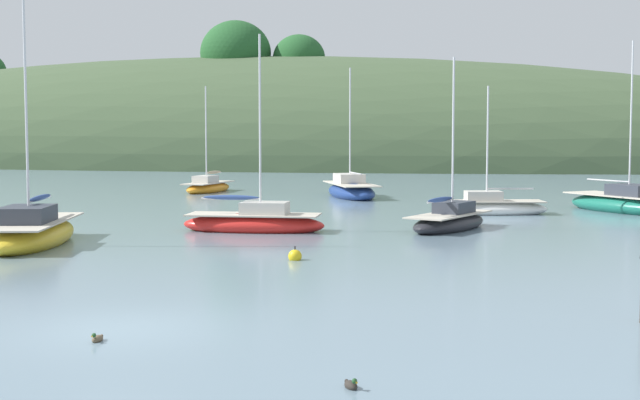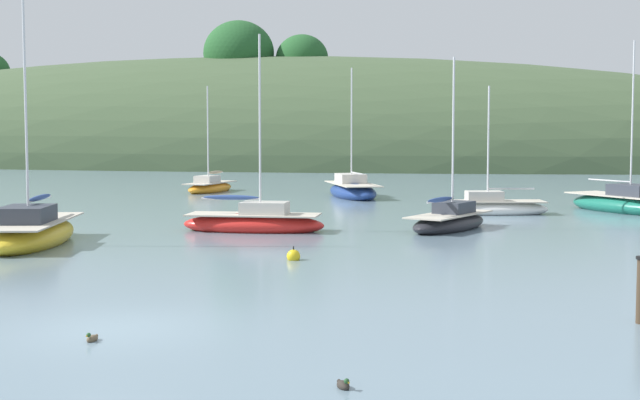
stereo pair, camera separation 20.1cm
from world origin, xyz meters
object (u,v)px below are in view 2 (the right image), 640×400
(duck_lone_left, at_px, (92,339))
(mooring_buoy_inner, at_px, (293,256))
(sailboat_orange_cutter, at_px, (210,187))
(sailboat_white_near, at_px, (31,233))
(sailboat_blue_center, at_px, (352,190))
(sailboat_navy_dinghy, at_px, (492,207))
(sailboat_cream_ketch, at_px, (254,222))
(sailboat_red_portside, at_px, (626,204))
(sailboat_teal_outer, at_px, (450,221))
(duck_straggler, at_px, (343,385))

(duck_lone_left, bearing_deg, mooring_buoy_inner, 84.25)
(sailboat_orange_cutter, distance_m, sailboat_white_near, 28.16)
(sailboat_white_near, relative_size, sailboat_blue_center, 1.21)
(sailboat_white_near, relative_size, sailboat_navy_dinghy, 1.53)
(sailboat_cream_ketch, distance_m, sailboat_red_portside, 20.28)
(sailboat_blue_center, height_order, mooring_buoy_inner, sailboat_blue_center)
(sailboat_orange_cutter, xyz_separation_m, sailboat_cream_ketch, (9.69, -22.02, 0.03))
(sailboat_red_portside, distance_m, mooring_buoy_inner, 23.65)
(sailboat_white_near, xyz_separation_m, sailboat_teal_outer, (14.52, 8.33, -0.08))
(sailboat_red_portside, xyz_separation_m, mooring_buoy_inner, (-12.40, -20.14, -0.30))
(sailboat_cream_ketch, bearing_deg, duck_straggler, -69.79)
(sailboat_navy_dinghy, distance_m, sailboat_teal_outer, 7.58)
(sailboat_red_portside, bearing_deg, sailboat_navy_dinghy, -157.87)
(sailboat_red_portside, bearing_deg, mooring_buoy_inner, -121.63)
(sailboat_blue_center, height_order, sailboat_teal_outer, sailboat_blue_center)
(sailboat_cream_ketch, relative_size, sailboat_white_near, 0.83)
(sailboat_orange_cutter, relative_size, duck_straggler, 18.48)
(sailboat_white_near, distance_m, sailboat_teal_outer, 16.74)
(sailboat_navy_dinghy, xyz_separation_m, duck_lone_left, (-6.96, -29.12, -0.29))
(sailboat_red_portside, bearing_deg, sailboat_teal_outer, -128.90)
(sailboat_orange_cutter, xyz_separation_m, sailboat_navy_dinghy, (19.07, -12.25, -0.01))
(sailboat_orange_cutter, xyz_separation_m, sailboat_teal_outer, (17.53, -19.67, 0.01))
(sailboat_red_portside, xyz_separation_m, sailboat_blue_center, (-15.44, 6.98, 0.00))
(sailboat_orange_cutter, distance_m, sailboat_teal_outer, 26.35)
(sailboat_cream_ketch, bearing_deg, sailboat_blue_center, 88.34)
(sailboat_teal_outer, xyz_separation_m, mooring_buoy_inner, (-4.24, -10.02, -0.23))
(sailboat_teal_outer, bearing_deg, sailboat_red_portside, 51.10)
(sailboat_white_near, xyz_separation_m, mooring_buoy_inner, (10.27, -1.69, -0.32))
(mooring_buoy_inner, bearing_deg, sailboat_blue_center, 96.39)
(sailboat_teal_outer, height_order, duck_straggler, sailboat_teal_outer)
(sailboat_navy_dinghy, xyz_separation_m, mooring_buoy_inner, (-5.78, -17.44, -0.22))
(sailboat_cream_ketch, xyz_separation_m, sailboat_white_near, (-6.67, -5.98, 0.07))
(sailboat_orange_cutter, height_order, duck_lone_left, sailboat_orange_cutter)
(sailboat_red_portside, relative_size, duck_lone_left, 20.99)
(sailboat_white_near, bearing_deg, mooring_buoy_inner, -9.37)
(sailboat_teal_outer, relative_size, duck_lone_left, 17.48)
(sailboat_navy_dinghy, bearing_deg, sailboat_teal_outer, -101.69)
(sailboat_orange_cutter, relative_size, mooring_buoy_inner, 13.49)
(sailboat_teal_outer, height_order, duck_lone_left, sailboat_teal_outer)
(sailboat_red_portside, xyz_separation_m, sailboat_navy_dinghy, (-6.62, -2.69, -0.08))
(sailboat_red_portside, height_order, sailboat_white_near, sailboat_white_near)
(sailboat_red_portside, bearing_deg, duck_lone_left, -113.11)
(sailboat_cream_ketch, relative_size, duck_straggler, 21.00)
(sailboat_teal_outer, bearing_deg, sailboat_cream_ketch, -163.33)
(sailboat_blue_center, bearing_deg, sailboat_white_near, -105.89)
(sailboat_red_portside, height_order, sailboat_teal_outer, sailboat_red_portside)
(sailboat_orange_cutter, xyz_separation_m, sailboat_blue_center, (10.25, -2.57, 0.08))
(sailboat_navy_dinghy, relative_size, mooring_buoy_inner, 12.11)
(sailboat_cream_ketch, bearing_deg, sailboat_navy_dinghy, 46.16)
(sailboat_red_portside, xyz_separation_m, duck_lone_left, (-13.58, -31.81, -0.37))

